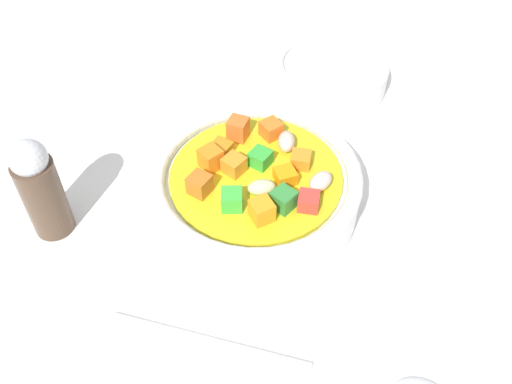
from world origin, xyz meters
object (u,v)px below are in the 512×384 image
spoon (324,368)px  pepper_shaker (40,188)px  soup_bowl_main (256,189)px  side_bowl_small (331,74)px

spoon → pepper_shaker: 23.57cm
soup_bowl_main → pepper_shaker: bearing=21.0°
soup_bowl_main → pepper_shaker: 15.82cm
soup_bowl_main → side_bowl_small: bearing=-99.2°
side_bowl_small → soup_bowl_main: bearing=80.8°
side_bowl_small → pepper_shaker: pepper_shaker is taller
soup_bowl_main → spoon: bearing=122.8°
soup_bowl_main → pepper_shaker: pepper_shaker is taller
soup_bowl_main → side_bowl_small: 17.38cm
soup_bowl_main → spoon: soup_bowl_main is taller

